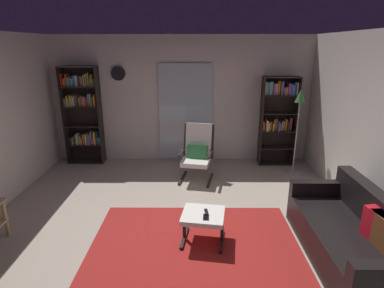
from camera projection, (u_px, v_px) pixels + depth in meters
The scene contains 13 objects.
ground_plane at pixel (174, 234), 4.15m from camera, with size 7.02×7.02×0.00m, color #AC9C8C.
wall_back at pixel (181, 100), 6.52m from camera, with size 5.60×0.06×2.60m, color silver.
glass_door_panel at pixel (185, 112), 6.53m from camera, with size 1.10×0.01×2.00m, color silver.
area_rug at pixel (195, 240), 4.00m from camera, with size 2.60×1.68×0.01m, color maroon.
bookshelf_near_tv at pixel (83, 113), 6.41m from camera, with size 0.74×0.30×2.00m.
bookshelf_near_sofa at pixel (278, 115), 6.33m from camera, with size 0.71×0.30×1.81m.
leather_sofa at pixel (353, 237), 3.56m from camera, with size 0.82×1.85×0.81m.
lounge_armchair at pixel (197, 151), 5.74m from camera, with size 0.67×0.74×1.02m.
ottoman at pixel (203, 218), 3.90m from camera, with size 0.58×0.55×0.40m.
tv_remote at pixel (206, 212), 3.89m from camera, with size 0.04×0.14×0.02m, color black.
cell_phone at pixel (206, 217), 3.78m from camera, with size 0.07×0.14×0.01m, color black.
floor_lamp_by_shelf at pixel (299, 107), 5.78m from camera, with size 0.22×0.22×1.62m.
wall_clock at pixel (118, 73), 6.29m from camera, with size 0.29×0.03×0.29m.
Camera 1 is at (0.26, -3.59, 2.39)m, focal length 29.23 mm.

